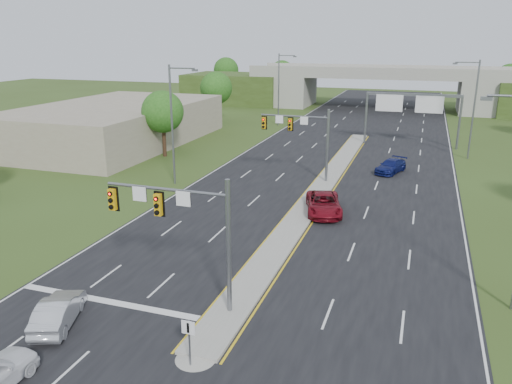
{
  "coord_description": "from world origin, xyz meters",
  "views": [
    {
      "loc": [
        8.34,
        -20.56,
        13.24
      ],
      "look_at": [
        -2.25,
        10.78,
        3.0
      ],
      "focal_mm": 35.0,
      "sensor_mm": 36.0,
      "label": 1
    }
  ],
  "objects_px": {
    "car_far_a": "(324,204)",
    "car_far_b": "(391,166)",
    "signal_mast_far": "(304,132)",
    "sign_gantry": "(411,105)",
    "signal_mast_near": "(185,221)",
    "car_silver": "(58,311)",
    "keep_right_sign": "(189,335)",
    "overpass": "(381,90)"
  },
  "relations": [
    {
      "from": "sign_gantry",
      "to": "car_far_b",
      "type": "height_order",
      "value": "sign_gantry"
    },
    {
      "from": "keep_right_sign",
      "to": "sign_gantry",
      "type": "distance_m",
      "value": 50.04
    },
    {
      "from": "car_far_a",
      "to": "sign_gantry",
      "type": "bearing_deg",
      "value": 64.37
    },
    {
      "from": "signal_mast_far",
      "to": "car_far_a",
      "type": "bearing_deg",
      "value": -66.49
    },
    {
      "from": "signal_mast_near",
      "to": "car_far_a",
      "type": "height_order",
      "value": "signal_mast_near"
    },
    {
      "from": "keep_right_sign",
      "to": "overpass",
      "type": "distance_m",
      "value": 84.55
    },
    {
      "from": "car_far_a",
      "to": "car_far_b",
      "type": "height_order",
      "value": "car_far_a"
    },
    {
      "from": "keep_right_sign",
      "to": "car_silver",
      "type": "bearing_deg",
      "value": 172.87
    },
    {
      "from": "signal_mast_far",
      "to": "car_far_b",
      "type": "relative_size",
      "value": 1.51
    },
    {
      "from": "sign_gantry",
      "to": "overpass",
      "type": "distance_m",
      "value": 35.75
    },
    {
      "from": "car_far_a",
      "to": "car_far_b",
      "type": "relative_size",
      "value": 1.21
    },
    {
      "from": "car_silver",
      "to": "overpass",
      "type": "bearing_deg",
      "value": -115.83
    },
    {
      "from": "signal_mast_near",
      "to": "overpass",
      "type": "relative_size",
      "value": 0.09
    },
    {
      "from": "signal_mast_far",
      "to": "keep_right_sign",
      "type": "xyz_separation_m",
      "value": [
        2.26,
        -29.45,
        -3.21
      ]
    },
    {
      "from": "signal_mast_far",
      "to": "car_far_a",
      "type": "height_order",
      "value": "signal_mast_far"
    },
    {
      "from": "signal_mast_near",
      "to": "overpass",
      "type": "xyz_separation_m",
      "value": [
        2.26,
        80.07,
        -1.17
      ]
    },
    {
      "from": "overpass",
      "to": "keep_right_sign",
      "type": "bearing_deg",
      "value": -90.0
    },
    {
      "from": "overpass",
      "to": "car_far_a",
      "type": "height_order",
      "value": "overpass"
    },
    {
      "from": "signal_mast_near",
      "to": "car_far_a",
      "type": "relative_size",
      "value": 1.25
    },
    {
      "from": "signal_mast_far",
      "to": "car_silver",
      "type": "bearing_deg",
      "value": -100.21
    },
    {
      "from": "signal_mast_far",
      "to": "keep_right_sign",
      "type": "height_order",
      "value": "signal_mast_far"
    },
    {
      "from": "car_far_a",
      "to": "car_silver",
      "type": "bearing_deg",
      "value": -129.5
    },
    {
      "from": "keep_right_sign",
      "to": "car_far_b",
      "type": "height_order",
      "value": "keep_right_sign"
    },
    {
      "from": "signal_mast_far",
      "to": "sign_gantry",
      "type": "distance_m",
      "value": 21.91
    },
    {
      "from": "signal_mast_far",
      "to": "sign_gantry",
      "type": "bearing_deg",
      "value": 65.89
    },
    {
      "from": "signal_mast_near",
      "to": "car_silver",
      "type": "xyz_separation_m",
      "value": [
        -5.14,
        -3.53,
        -4.01
      ]
    },
    {
      "from": "signal_mast_near",
      "to": "sign_gantry",
      "type": "distance_m",
      "value": 45.88
    },
    {
      "from": "signal_mast_far",
      "to": "car_far_b",
      "type": "xyz_separation_m",
      "value": [
        7.84,
        5.81,
        -4.03
      ]
    },
    {
      "from": "overpass",
      "to": "car_far_b",
      "type": "bearing_deg",
      "value": -83.54
    },
    {
      "from": "car_silver",
      "to": "signal_mast_near",
      "type": "bearing_deg",
      "value": -166.3
    },
    {
      "from": "signal_mast_near",
      "to": "keep_right_sign",
      "type": "height_order",
      "value": "signal_mast_near"
    },
    {
      "from": "car_silver",
      "to": "car_far_b",
      "type": "distance_m",
      "value": 36.71
    },
    {
      "from": "sign_gantry",
      "to": "car_far_b",
      "type": "xyz_separation_m",
      "value": [
        -1.11,
        -14.18,
        -4.55
      ]
    },
    {
      "from": "signal_mast_far",
      "to": "overpass",
      "type": "relative_size",
      "value": 0.09
    },
    {
      "from": "signal_mast_far",
      "to": "car_silver",
      "type": "height_order",
      "value": "signal_mast_far"
    },
    {
      "from": "keep_right_sign",
      "to": "car_far_b",
      "type": "xyz_separation_m",
      "value": [
        5.57,
        35.26,
        -0.82
      ]
    },
    {
      "from": "signal_mast_far",
      "to": "overpass",
      "type": "bearing_deg",
      "value": 87.65
    },
    {
      "from": "car_far_b",
      "to": "car_far_a",
      "type": "bearing_deg",
      "value": -86.62
    },
    {
      "from": "sign_gantry",
      "to": "car_far_a",
      "type": "height_order",
      "value": "sign_gantry"
    },
    {
      "from": "signal_mast_near",
      "to": "signal_mast_far",
      "type": "height_order",
      "value": "same"
    },
    {
      "from": "signal_mast_near",
      "to": "car_far_b",
      "type": "bearing_deg",
      "value": 75.73
    },
    {
      "from": "keep_right_sign",
      "to": "sign_gantry",
      "type": "relative_size",
      "value": 0.19
    }
  ]
}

